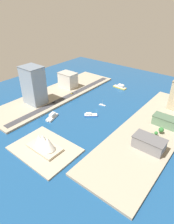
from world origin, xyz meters
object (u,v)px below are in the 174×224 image
taxi_yellow_cab (72,93)px  catamaran_blue (90,115)px  ferry_white_commuter (52,117)px  opera_landmark (44,143)px  warehouse_low_gray (149,143)px  sailboat_small_white (102,105)px  traffic_light_waterfront (76,92)px  suv_black (53,102)px  terminal_long_green (167,122)px  ferry_yellow_fast (120,87)px  tower_tall_glass (34,85)px  hotel_broad_white (68,80)px

taxi_yellow_cab → catamaran_blue: bearing=153.1°
ferry_white_commuter → opera_landmark: size_ratio=0.61×
catamaran_blue → warehouse_low_gray: size_ratio=0.55×
sailboat_small_white → ferry_white_commuter: bearing=66.3°
warehouse_low_gray → traffic_light_waterfront: (153.82, -53.88, -2.74)m
sailboat_small_white → suv_black: (62.98, 45.07, 2.83)m
terminal_long_green → traffic_light_waterfront: size_ratio=5.56×
catamaran_blue → ferry_white_commuter: bearing=45.9°
ferry_yellow_fast → opera_landmark: opera_landmark is taller
terminal_long_green → warehouse_low_gray: 56.32m
catamaran_blue → taxi_yellow_cab: 75.38m
catamaran_blue → traffic_light_waterfront: bearing=-31.7°
ferry_white_commuter → suv_black: 42.68m
ferry_yellow_fast → ferry_white_commuter: ferry_white_commuter is taller
ferry_white_commuter → catamaran_blue: size_ratio=1.24×
catamaran_blue → traffic_light_waterfront: traffic_light_waterfront is taller
warehouse_low_gray → tower_tall_glass: 186.13m
sailboat_small_white → ferry_yellow_fast: size_ratio=0.41×
warehouse_low_gray → hotel_broad_white: hotel_broad_white is taller
hotel_broad_white → opera_landmark: 174.33m
catamaran_blue → suv_black: size_ratio=3.98×
opera_landmark → ferry_yellow_fast: bearing=-83.3°
ferry_white_commuter → catamaran_blue: ferry_white_commuter is taller
opera_landmark → taxi_yellow_cab: bearing=-59.3°
sailboat_small_white → terminal_long_green: size_ratio=0.31×
warehouse_low_gray → tower_tall_glass: tower_tall_glass is taller
ferry_yellow_fast → taxi_yellow_cab: (49.44, 79.97, 1.09)m
ferry_white_commuter → catamaran_blue: bearing=-134.1°
ferry_white_commuter → suv_black: ferry_white_commuter is taller
ferry_white_commuter → taxi_yellow_cab: size_ratio=4.85×
warehouse_low_gray → ferry_white_commuter: bearing=9.3°
opera_landmark → tower_tall_glass: bearing=-33.5°
sailboat_small_white → ferry_white_commuter: size_ratio=0.47×
ferry_white_commuter → suv_black: size_ratio=4.94×
warehouse_low_gray → traffic_light_waterfront: warehouse_low_gray is taller
terminal_long_green → hotel_broad_white: bearing=-4.3°
warehouse_low_gray → catamaran_blue: bearing=-10.4°
ferry_yellow_fast → catamaran_blue: size_ratio=1.40×
terminal_long_green → opera_landmark: 155.96m
ferry_yellow_fast → tower_tall_glass: bearing=62.8°
sailboat_small_white → taxi_yellow_cab: size_ratio=2.28×
catamaran_blue → terminal_long_green: bearing=-157.8°
catamaran_blue → terminal_long_green: (-95.03, -38.83, 7.58)m
catamaran_blue → hotel_broad_white: hotel_broad_white is taller
taxi_yellow_cab → tower_tall_glass: bearing=69.5°
traffic_light_waterfront → ferry_yellow_fast: bearing=-117.9°
sailboat_small_white → ferry_yellow_fast: bearing=-80.6°
tower_tall_glass → hotel_broad_white: bearing=-86.7°
sailboat_small_white → traffic_light_waterfront: 54.38m
catamaran_blue → terminal_long_green: 102.93m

